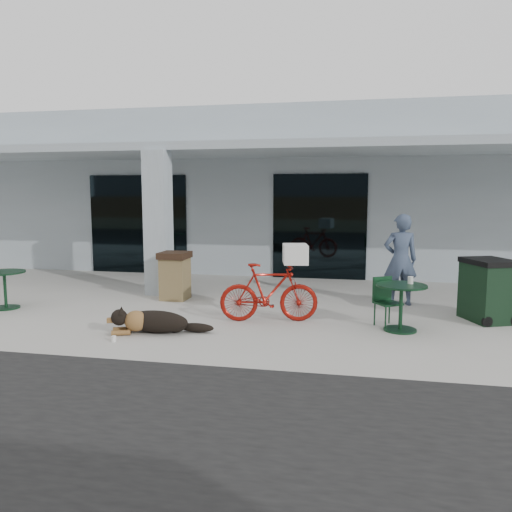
% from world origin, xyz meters
% --- Properties ---
extents(ground, '(80.00, 80.00, 0.00)m').
position_xyz_m(ground, '(0.00, 0.00, 0.00)').
color(ground, '#AEAAA4').
rests_on(ground, ground).
extents(building, '(22.00, 7.00, 4.50)m').
position_xyz_m(building, '(0.00, 8.50, 2.25)').
color(building, '#A8B5BF').
rests_on(building, ground).
extents(storefront_glass_left, '(2.80, 0.06, 2.70)m').
position_xyz_m(storefront_glass_left, '(-3.20, 4.98, 1.35)').
color(storefront_glass_left, black).
rests_on(storefront_glass_left, ground).
extents(storefront_glass_right, '(2.40, 0.06, 2.70)m').
position_xyz_m(storefront_glass_right, '(1.80, 4.98, 1.35)').
color(storefront_glass_right, black).
rests_on(storefront_glass_right, ground).
extents(column, '(0.50, 0.50, 3.12)m').
position_xyz_m(column, '(-1.50, 2.30, 1.56)').
color(column, '#A8B5BF').
rests_on(column, ground).
extents(overhang, '(22.00, 2.80, 0.18)m').
position_xyz_m(overhang, '(0.00, 3.60, 3.21)').
color(overhang, '#A8B5BF').
rests_on(overhang, column).
extents(bicycle, '(1.75, 0.80, 1.02)m').
position_xyz_m(bicycle, '(1.28, 0.40, 0.51)').
color(bicycle, maroon).
rests_on(bicycle, ground).
extents(laundry_basket, '(0.51, 0.62, 0.32)m').
position_xyz_m(laundry_basket, '(1.72, 0.49, 1.18)').
color(laundry_basket, white).
rests_on(laundry_basket, bicycle).
extents(dog, '(1.30, 0.81, 0.41)m').
position_xyz_m(dog, '(-0.36, -0.66, 0.21)').
color(dog, black).
rests_on(dog, ground).
extents(cup_near_dog, '(0.09, 0.09, 0.09)m').
position_xyz_m(cup_near_dog, '(-0.79, -1.24, 0.04)').
color(cup_near_dog, white).
rests_on(cup_near_dog, ground).
extents(cafe_table_near, '(0.96, 0.96, 0.72)m').
position_xyz_m(cafe_table_near, '(-3.86, 0.36, 0.36)').
color(cafe_table_near, '#133820').
rests_on(cafe_table_near, ground).
extents(cafe_table_far, '(0.85, 0.85, 0.76)m').
position_xyz_m(cafe_table_far, '(3.47, 0.24, 0.38)').
color(cafe_table_far, '#133820').
rests_on(cafe_table_far, ground).
extents(cafe_chair_far_a, '(0.53, 0.54, 0.82)m').
position_xyz_m(cafe_chair_far_a, '(3.28, 0.46, 0.41)').
color(cafe_chair_far_a, '#133820').
rests_on(cafe_chair_far_a, ground).
extents(person, '(0.72, 0.53, 1.81)m').
position_xyz_m(person, '(3.61, 2.20, 0.91)').
color(person, '#3A4861').
rests_on(person, ground).
extents(cup_on_table, '(0.09, 0.09, 0.12)m').
position_xyz_m(cup_on_table, '(3.61, 0.34, 0.82)').
color(cup_on_table, white).
rests_on(cup_on_table, cafe_table_far).
extents(trash_receptacle, '(0.60, 0.60, 1.00)m').
position_xyz_m(trash_receptacle, '(-0.95, 1.80, 0.50)').
color(trash_receptacle, brown).
rests_on(trash_receptacle, ground).
extents(wheeled_bin, '(0.94, 1.04, 1.08)m').
position_xyz_m(wheeled_bin, '(5.00, 1.20, 0.54)').
color(wheeled_bin, black).
rests_on(wheeled_bin, ground).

